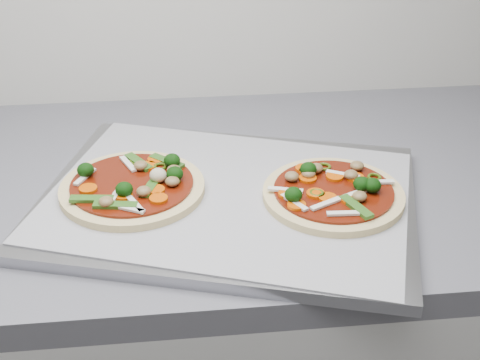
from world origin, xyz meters
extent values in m
cube|color=slate|center=(0.00, 1.30, 0.88)|extent=(3.60, 0.60, 0.04)
cube|color=#929398|center=(-0.08, 1.22, 0.91)|extent=(0.60, 0.51, 0.02)
cube|color=#9F9EA4|center=(-0.08, 1.22, 0.92)|extent=(0.58, 0.50, 0.00)
cylinder|color=#DAC47D|center=(-0.21, 1.24, 0.92)|extent=(0.25, 0.25, 0.01)
cylinder|color=#611809|center=(-0.21, 1.24, 0.93)|extent=(0.21, 0.21, 0.00)
cube|color=#376620|center=(-0.16, 1.29, 0.94)|extent=(0.05, 0.05, 0.00)
cube|color=white|center=(-0.21, 1.17, 0.94)|extent=(0.05, 0.03, 0.00)
ellipsoid|color=olive|center=(-0.20, 1.27, 0.94)|extent=(0.02, 0.02, 0.01)
torus|color=#384D0C|center=(-0.15, 1.23, 0.94)|extent=(0.03, 0.03, 0.00)
torus|color=#384D0C|center=(-0.17, 1.27, 0.94)|extent=(0.02, 0.02, 0.00)
cube|color=white|center=(-0.23, 1.20, 0.94)|extent=(0.02, 0.05, 0.00)
ellipsoid|color=olive|center=(-0.15, 1.22, 0.94)|extent=(0.03, 0.03, 0.01)
cylinder|color=#CF5800|center=(-0.24, 1.19, 0.94)|extent=(0.03, 0.03, 0.00)
cube|color=#376620|center=(-0.20, 1.29, 0.94)|extent=(0.04, 0.06, 0.00)
ellipsoid|color=#0C3308|center=(-0.15, 1.24, 0.94)|extent=(0.03, 0.03, 0.02)
ellipsoid|color=#B8B190|center=(-0.17, 1.24, 0.94)|extent=(0.03, 0.03, 0.02)
cylinder|color=#CF5800|center=(-0.22, 1.20, 0.94)|extent=(0.03, 0.03, 0.00)
ellipsoid|color=olive|center=(-0.19, 1.20, 0.94)|extent=(0.03, 0.03, 0.01)
cylinder|color=#CF5800|center=(-0.17, 1.30, 0.94)|extent=(0.03, 0.03, 0.00)
cube|color=#376620|center=(-0.26, 1.19, 0.94)|extent=(0.06, 0.02, 0.00)
cube|color=#376620|center=(-0.18, 1.22, 0.94)|extent=(0.03, 0.06, 0.00)
cube|color=white|center=(-0.21, 1.29, 0.94)|extent=(0.03, 0.05, 0.00)
ellipsoid|color=olive|center=(-0.15, 1.25, 0.94)|extent=(0.03, 0.03, 0.01)
torus|color=#384D0C|center=(-0.20, 1.29, 0.94)|extent=(0.02, 0.02, 0.00)
cylinder|color=#CF5800|center=(-0.19, 1.28, 0.94)|extent=(0.03, 0.03, 0.00)
cube|color=white|center=(-0.27, 1.26, 0.94)|extent=(0.03, 0.05, 0.00)
cube|color=#376620|center=(-0.23, 1.18, 0.94)|extent=(0.06, 0.02, 0.00)
ellipsoid|color=#0C3308|center=(-0.15, 1.28, 0.94)|extent=(0.03, 0.03, 0.02)
cube|color=white|center=(-0.20, 1.18, 0.94)|extent=(0.03, 0.05, 0.00)
cylinder|color=#CF5800|center=(-0.17, 1.21, 0.94)|extent=(0.04, 0.04, 0.00)
ellipsoid|color=#0C3308|center=(-0.27, 1.26, 0.94)|extent=(0.03, 0.03, 0.02)
cylinder|color=#CF5800|center=(-0.27, 1.22, 0.94)|extent=(0.03, 0.03, 0.00)
ellipsoid|color=#0C3308|center=(-0.22, 1.20, 0.94)|extent=(0.03, 0.03, 0.02)
cylinder|color=#CF5800|center=(-0.17, 1.19, 0.94)|extent=(0.03, 0.03, 0.00)
ellipsoid|color=olive|center=(-0.24, 1.18, 0.94)|extent=(0.02, 0.02, 0.01)
cylinder|color=#DAC47D|center=(0.07, 1.19, 0.92)|extent=(0.20, 0.20, 0.01)
cylinder|color=#611809|center=(0.07, 1.19, 0.93)|extent=(0.17, 0.17, 0.00)
ellipsoid|color=#0C3308|center=(0.01, 1.17, 0.94)|extent=(0.03, 0.03, 0.02)
ellipsoid|color=olive|center=(0.04, 1.22, 0.94)|extent=(0.03, 0.03, 0.01)
cylinder|color=#CF5800|center=(0.01, 1.15, 0.93)|extent=(0.03, 0.03, 0.00)
cube|color=white|center=(0.07, 1.13, 0.94)|extent=(0.05, 0.01, 0.00)
cylinder|color=#CF5800|center=(0.04, 1.24, 0.93)|extent=(0.03, 0.03, 0.00)
cylinder|color=#CF5800|center=(0.08, 1.16, 0.93)|extent=(0.03, 0.03, 0.00)
cylinder|color=#CF5800|center=(0.00, 1.18, 0.93)|extent=(0.03, 0.03, 0.00)
cylinder|color=#CF5800|center=(0.05, 1.17, 0.93)|extent=(0.03, 0.03, 0.00)
cube|color=white|center=(0.13, 1.20, 0.94)|extent=(0.05, 0.01, 0.00)
ellipsoid|color=#0C3308|center=(0.04, 1.23, 0.94)|extent=(0.03, 0.03, 0.02)
ellipsoid|color=#0C3308|center=(0.10, 1.18, 0.94)|extent=(0.03, 0.03, 0.02)
ellipsoid|color=olive|center=(0.05, 1.24, 0.94)|extent=(0.03, 0.03, 0.01)
cube|color=white|center=(0.09, 1.22, 0.94)|extent=(0.05, 0.03, 0.00)
ellipsoid|color=olive|center=(0.11, 1.24, 0.94)|extent=(0.02, 0.02, 0.01)
cube|color=white|center=(0.01, 1.16, 0.94)|extent=(0.03, 0.05, 0.00)
torus|color=#384D0C|center=(0.13, 1.21, 0.94)|extent=(0.03, 0.03, 0.00)
cylinder|color=#CF5800|center=(0.08, 1.22, 0.93)|extent=(0.03, 0.03, 0.00)
torus|color=#384D0C|center=(0.07, 1.25, 0.94)|extent=(0.02, 0.02, 0.00)
ellipsoid|color=olive|center=(0.09, 1.16, 0.94)|extent=(0.02, 0.02, 0.01)
cylinder|color=#CF5800|center=(0.10, 1.21, 0.93)|extent=(0.03, 0.03, 0.00)
cylinder|color=#CF5800|center=(0.04, 1.18, 0.93)|extent=(0.03, 0.03, 0.00)
torus|color=#384D0C|center=(0.04, 1.18, 0.94)|extent=(0.03, 0.03, 0.00)
cube|color=white|center=(0.05, 1.15, 0.94)|extent=(0.05, 0.03, 0.00)
cube|color=white|center=(0.10, 1.17, 0.94)|extent=(0.05, 0.03, 0.00)
cube|color=white|center=(0.00, 1.19, 0.94)|extent=(0.05, 0.02, 0.00)
ellipsoid|color=#0C3308|center=(0.12, 1.18, 0.94)|extent=(0.03, 0.03, 0.02)
ellipsoid|color=olive|center=(0.01, 1.22, 0.94)|extent=(0.03, 0.03, 0.01)
cube|color=#376620|center=(0.09, 1.14, 0.94)|extent=(0.04, 0.06, 0.00)
ellipsoid|color=olive|center=(0.10, 1.21, 0.94)|extent=(0.02, 0.02, 0.01)
cylinder|color=#CF5800|center=(0.04, 1.22, 0.93)|extent=(0.03, 0.03, 0.00)
cylinder|color=#CF5800|center=(0.04, 1.25, 0.93)|extent=(0.03, 0.03, 0.00)
camera|label=1|loc=(-0.14, 0.43, 1.41)|focal=50.00mm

